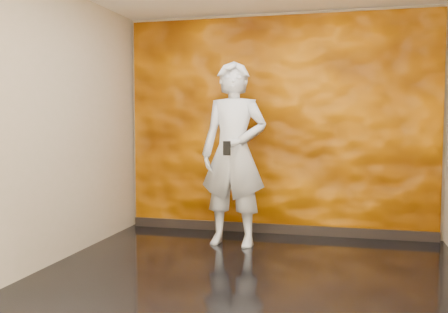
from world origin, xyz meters
The scene contains 5 objects.
room centered at (0.00, 0.00, 1.40)m, with size 4.02×4.02×2.81m.
feature_wall centered at (0.00, 1.96, 1.38)m, with size 3.90×0.06×2.75m, color orange.
baseboard centered at (0.00, 1.92, 0.06)m, with size 3.90×0.04×0.12m, color black.
man centered at (-0.41, 1.23, 1.06)m, with size 0.77×0.51×2.12m, color #A7AEB8.
phone centered at (-0.41, 0.91, 1.14)m, with size 0.08×0.02×0.16m, color black.
Camera 1 is at (0.87, -4.36, 1.43)m, focal length 40.00 mm.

